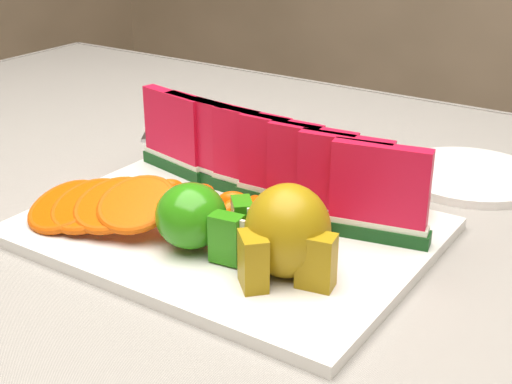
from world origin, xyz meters
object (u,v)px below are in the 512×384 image
object	(u,v)px
fork	(160,121)
pear_cluster	(287,235)
platter	(228,229)
apple_cluster	(198,218)
side_plate	(470,176)

from	to	relation	value
fork	pear_cluster	bearing A→B (deg)	-36.22
platter	fork	world-z (taller)	platter
pear_cluster	fork	distance (m)	0.51
platter	pear_cluster	xyz separation A→B (m)	(0.10, -0.05, 0.04)
apple_cluster	fork	xyz separation A→B (m)	(-0.31, 0.31, -0.04)
platter	fork	size ratio (longest dim) A/B	2.17
side_plate	fork	size ratio (longest dim) A/B	1.11
fork	side_plate	bearing A→B (deg)	4.65
platter	apple_cluster	bearing A→B (deg)	-82.48
pear_cluster	side_plate	bearing A→B (deg)	80.09
side_plate	apple_cluster	bearing A→B (deg)	-113.85
platter	pear_cluster	bearing A→B (deg)	-26.54
apple_cluster	pear_cluster	xyz separation A→B (m)	(0.09, 0.01, 0.01)
side_plate	fork	world-z (taller)	side_plate
apple_cluster	fork	distance (m)	0.44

